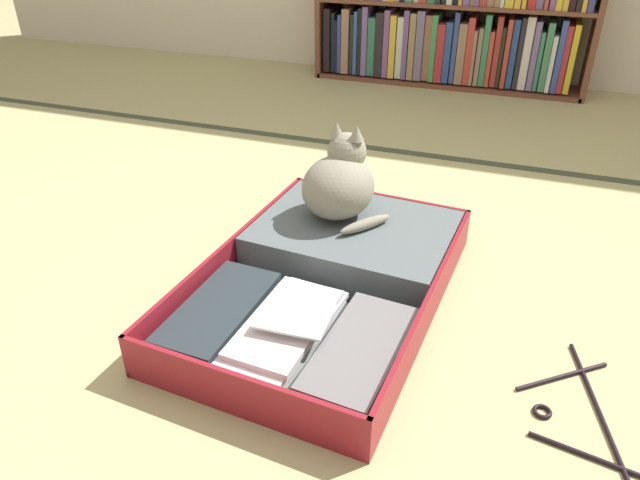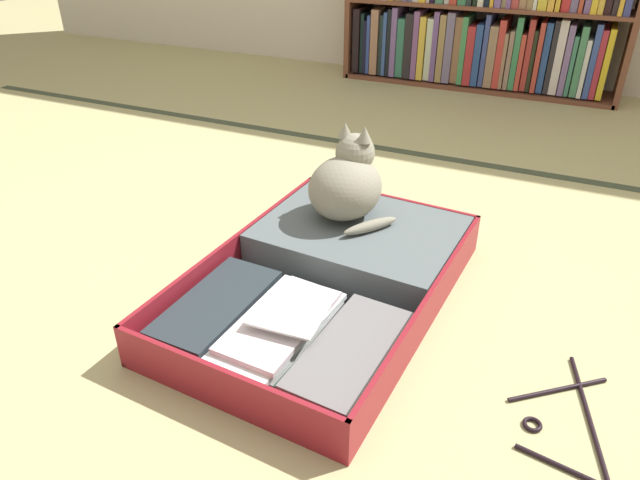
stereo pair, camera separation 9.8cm
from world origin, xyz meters
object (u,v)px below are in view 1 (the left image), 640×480
(open_suitcase, at_px, (332,273))
(bookshelf, at_px, (451,8))
(black_cat, at_px, (341,183))
(clothes_hanger, at_px, (581,414))

(open_suitcase, bearing_deg, bookshelf, 91.43)
(black_cat, distance_m, clothes_hanger, 0.88)
(black_cat, bearing_deg, clothes_hanger, -34.63)
(open_suitcase, bearing_deg, black_cat, 102.92)
(bookshelf, xyz_separation_m, open_suitcase, (0.05, -2.16, -0.36))
(clothes_hanger, bearing_deg, bookshelf, 106.20)
(open_suitcase, xyz_separation_m, clothes_hanger, (0.65, -0.26, -0.05))
(open_suitcase, distance_m, clothes_hanger, 0.70)
(open_suitcase, height_order, clothes_hanger, open_suitcase)
(open_suitcase, xyz_separation_m, black_cat, (-0.05, 0.22, 0.17))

